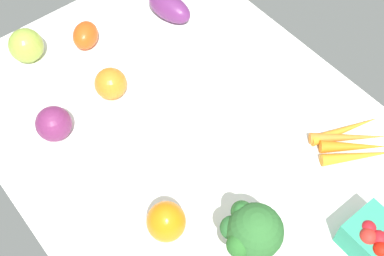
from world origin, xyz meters
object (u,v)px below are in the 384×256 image
at_px(broccoli_head, 252,231).
at_px(carrot_bunch, 352,143).
at_px(heirloom_tomato_green, 26,46).
at_px(berry_basket, 373,237).
at_px(eggplant, 170,8).
at_px(roma_tomato, 85,35).
at_px(red_onion_center, 54,124).
at_px(heirloom_tomato_orange, 111,84).
at_px(bell_pepper_orange, 166,222).

distance_m(broccoli_head, carrot_bunch, 0.34).
xyz_separation_m(heirloom_tomato_green, berry_basket, (-0.82, -0.26, -0.00)).
distance_m(heirloom_tomato_green, eggplant, 0.36).
height_order(berry_basket, roma_tomato, berry_basket).
distance_m(red_onion_center, carrot_bunch, 0.63).
xyz_separation_m(broccoli_head, roma_tomato, (0.64, -0.05, -0.06)).
distance_m(heirloom_tomato_orange, bell_pepper_orange, 0.36).
bearing_deg(bell_pepper_orange, carrot_bunch, -102.32).
bearing_deg(heirloom_tomato_green, berry_basket, -162.35).
height_order(roma_tomato, bell_pepper_orange, bell_pepper_orange).
bearing_deg(broccoli_head, red_onion_center, 17.50).
xyz_separation_m(heirloom_tomato_green, heirloom_tomato_orange, (-0.22, -0.09, -0.00)).
bearing_deg(red_onion_center, roma_tomato, -46.08).
relative_size(broccoli_head, carrot_bunch, 0.74).
bearing_deg(heirloom_tomato_orange, carrot_bunch, -144.09).
xyz_separation_m(berry_basket, roma_tomato, (0.77, 0.13, -0.01)).
bearing_deg(carrot_bunch, eggplant, 6.28).
distance_m(berry_basket, roma_tomato, 0.78).
relative_size(broccoli_head, roma_tomato, 1.82).
height_order(broccoli_head, heirloom_tomato_green, broccoli_head).
relative_size(berry_basket, bell_pepper_orange, 1.08).
xyz_separation_m(eggplant, bell_pepper_orange, (-0.46, 0.36, 0.01)).
distance_m(carrot_bunch, heirloom_tomato_orange, 0.54).
distance_m(heirloom_tomato_green, roma_tomato, 0.14).
bearing_deg(heirloom_tomato_green, eggplant, -106.27).
bearing_deg(bell_pepper_orange, broccoli_head, -143.14).
bearing_deg(bell_pepper_orange, heirloom_tomato_orange, -17.08).
bearing_deg(heirloom_tomato_green, carrot_bunch, -148.09).
distance_m(carrot_bunch, roma_tomato, 0.66).
distance_m(red_onion_center, roma_tomato, 0.27).
xyz_separation_m(heirloom_tomato_green, red_onion_center, (-0.23, 0.06, -0.00)).
xyz_separation_m(eggplant, berry_basket, (-0.72, 0.08, 0.01)).
distance_m(carrot_bunch, bell_pepper_orange, 0.43).
xyz_separation_m(red_onion_center, carrot_bunch, (-0.42, -0.47, -0.03)).
xyz_separation_m(red_onion_center, roma_tomato, (0.19, -0.19, -0.01)).
distance_m(eggplant, bell_pepper_orange, 0.58).
bearing_deg(carrot_bunch, bell_pepper_orange, 77.68).
xyz_separation_m(carrot_bunch, heirloom_tomato_orange, (0.43, 0.31, 0.02)).
bearing_deg(heirloom_tomato_green, red_onion_center, 165.02).
bearing_deg(eggplant, bell_pepper_orange, -50.85).
bearing_deg(roma_tomato, carrot_bunch, -108.05).
bearing_deg(heirloom_tomato_orange, bell_pepper_orange, 162.92).
bearing_deg(berry_basket, red_onion_center, 28.96).
relative_size(heirloom_tomato_orange, bell_pepper_orange, 0.86).
distance_m(eggplant, red_onion_center, 0.43).
distance_m(eggplant, heirloom_tomato_orange, 0.28).
bearing_deg(broccoli_head, heirloom_tomato_green, 6.59).
distance_m(broccoli_head, heirloom_tomato_green, 0.69).
bearing_deg(berry_basket, carrot_bunch, -41.15).
relative_size(red_onion_center, berry_basket, 0.84).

